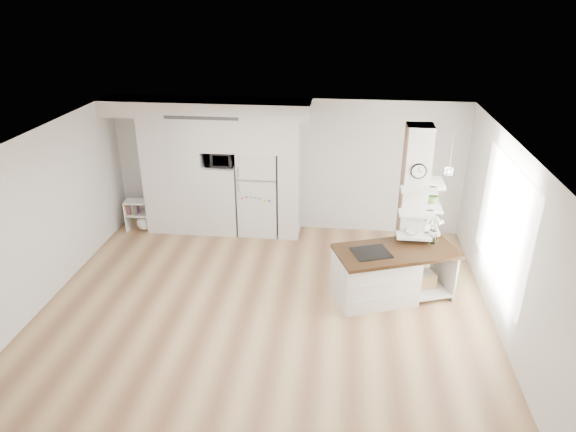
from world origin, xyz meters
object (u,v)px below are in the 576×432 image
(refrigerator, at_px, (259,192))
(kitchen_island, at_px, (382,273))
(bookshelf, at_px, (141,217))
(floor_plant_a, at_px, (375,265))

(refrigerator, height_order, kitchen_island, refrigerator)
(kitchen_island, bearing_deg, refrigerator, 116.90)
(refrigerator, relative_size, kitchen_island, 0.84)
(refrigerator, bearing_deg, kitchen_island, -43.19)
(refrigerator, height_order, bookshelf, refrigerator)
(bookshelf, xyz_separation_m, floor_plant_a, (4.74, -1.36, -0.07))
(refrigerator, height_order, floor_plant_a, refrigerator)
(refrigerator, xyz_separation_m, floor_plant_a, (2.29, -1.54, -0.66))
(floor_plant_a, bearing_deg, bookshelf, 164.02)
(bookshelf, distance_m, floor_plant_a, 4.93)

